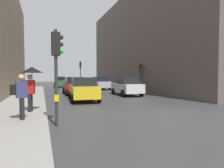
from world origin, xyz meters
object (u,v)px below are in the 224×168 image
object	(u,v)px
traffic_light_near_left	(57,60)
car_red_sedan	(74,86)
pedestrian_with_umbrella	(31,76)
car_green_estate	(60,82)
traffic_light_mid_street	(140,72)
pedestrian_with_grey_backpack	(20,94)
traffic_light_far_median	(80,70)
car_white_compact	(127,86)
car_silver_hatchback	(101,83)
car_yellow_taxi	(83,89)

from	to	relation	value
traffic_light_near_left	car_red_sedan	bearing A→B (deg)	78.29
pedestrian_with_umbrella	car_green_estate	bearing A→B (deg)	81.96
traffic_light_mid_street	pedestrian_with_grey_backpack	size ratio (longest dim) A/B	1.85
traffic_light_far_median	car_green_estate	world-z (taller)	traffic_light_far_median
car_white_compact	car_silver_hatchback	bearing A→B (deg)	90.21
traffic_light_near_left	pedestrian_with_umbrella	xyz separation A→B (m)	(-0.99, 2.60, -0.61)
traffic_light_near_left	traffic_light_mid_street	xyz separation A→B (m)	(9.95, 12.22, -0.19)
car_red_sedan	pedestrian_with_umbrella	distance (m)	10.34
traffic_light_mid_street	car_red_sedan	world-z (taller)	traffic_light_mid_street
traffic_light_near_left	car_yellow_taxi	world-z (taller)	traffic_light_near_left
car_white_compact	car_red_sedan	distance (m)	5.30
car_yellow_taxi	car_red_sedan	xyz separation A→B (m)	(0.13, 5.23, 0.00)
car_yellow_taxi	pedestrian_with_grey_backpack	bearing A→B (deg)	-121.13
car_silver_hatchback	car_red_sedan	world-z (taller)	same
traffic_light_near_left	car_red_sedan	distance (m)	12.64
car_white_compact	pedestrian_with_umbrella	distance (m)	10.81
car_silver_hatchback	traffic_light_near_left	bearing A→B (deg)	-111.09
traffic_light_mid_street	car_silver_hatchback	distance (m)	6.98
car_white_compact	pedestrian_with_umbrella	world-z (taller)	pedestrian_with_umbrella
traffic_light_far_median	pedestrian_with_umbrella	world-z (taller)	traffic_light_far_median
traffic_light_near_left	car_yellow_taxi	size ratio (longest dim) A/B	0.82
car_white_compact	car_red_sedan	size ratio (longest dim) A/B	1.01
car_yellow_taxi	car_green_estate	bearing A→B (deg)	90.10
car_silver_hatchback	car_green_estate	xyz separation A→B (m)	(-4.73, 8.01, 0.00)
car_silver_hatchback	car_white_compact	size ratio (longest dim) A/B	0.99
traffic_light_near_left	pedestrian_with_grey_backpack	size ratio (longest dim) A/B	2.01
car_yellow_taxi	car_white_compact	xyz separation A→B (m)	(4.73, 2.60, 0.00)
car_green_estate	car_white_compact	size ratio (longest dim) A/B	1.01
traffic_light_near_left	car_yellow_taxi	bearing A→B (deg)	71.09
car_green_estate	traffic_light_far_median	bearing A→B (deg)	-67.87
car_green_estate	pedestrian_with_umbrella	world-z (taller)	pedestrian_with_umbrella
traffic_light_mid_street	pedestrian_with_umbrella	size ratio (longest dim) A/B	1.53
traffic_light_far_median	car_white_compact	bearing A→B (deg)	-77.67
traffic_light_far_median	car_yellow_taxi	distance (m)	13.91
car_yellow_taxi	car_green_estate	size ratio (longest dim) A/B	1.01
car_silver_hatchback	pedestrian_with_grey_backpack	size ratio (longest dim) A/B	2.37
traffic_light_mid_street	pedestrian_with_umbrella	distance (m)	14.57
traffic_light_mid_street	car_silver_hatchback	xyz separation A→B (m)	(-2.83, 6.23, -1.39)
traffic_light_near_left	car_green_estate	world-z (taller)	traffic_light_near_left
car_yellow_taxi	traffic_light_far_median	bearing A→B (deg)	80.27
car_red_sedan	traffic_light_mid_street	bearing A→B (deg)	-0.47
car_red_sedan	car_silver_hatchback	bearing A→B (deg)	53.49
car_silver_hatchback	pedestrian_with_umbrella	xyz separation A→B (m)	(-8.10, -15.84, 0.96)
traffic_light_mid_street	car_green_estate	distance (m)	16.18
car_silver_hatchback	pedestrian_with_umbrella	size ratio (longest dim) A/B	1.96
pedestrian_with_umbrella	traffic_light_mid_street	bearing A→B (deg)	41.33
traffic_light_mid_street	car_green_estate	size ratio (longest dim) A/B	0.77
traffic_light_far_median	traffic_light_mid_street	bearing A→B (deg)	-58.29
traffic_light_far_median	car_silver_hatchback	bearing A→B (deg)	-42.75
car_silver_hatchback	car_white_compact	bearing A→B (deg)	-89.79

